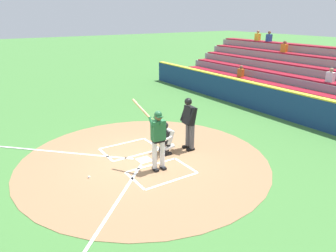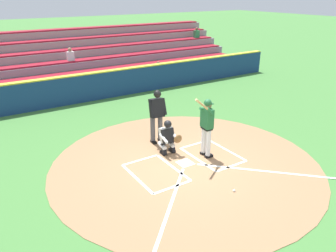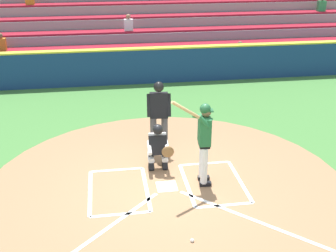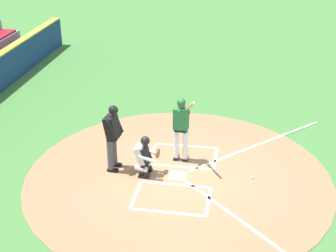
{
  "view_description": "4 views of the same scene",
  "coord_description": "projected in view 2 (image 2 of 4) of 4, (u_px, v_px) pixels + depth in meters",
  "views": [
    {
      "loc": [
        -8.31,
        4.49,
        4.51
      ],
      "look_at": [
        0.35,
        -1.15,
        0.86
      ],
      "focal_mm": 34.14,
      "sensor_mm": 36.0,
      "label": 1
    },
    {
      "loc": [
        5.23,
        7.16,
        4.84
      ],
      "look_at": [
        0.09,
        -0.82,
        0.96
      ],
      "focal_mm": 35.61,
      "sensor_mm": 36.0,
      "label": 2
    },
    {
      "loc": [
        1.21,
        8.15,
        5.02
      ],
      "look_at": [
        -0.19,
        -1.05,
        0.99
      ],
      "focal_mm": 46.91,
      "sensor_mm": 36.0,
      "label": 3
    },
    {
      "loc": [
        10.75,
        1.52,
        6.76
      ],
      "look_at": [
        -0.29,
        -0.32,
        1.29
      ],
      "focal_mm": 51.74,
      "sensor_mm": 36.0,
      "label": 4
    }
  ],
  "objects": [
    {
      "name": "bleacher_stand",
      "position": [
        67.0,
        65.0,
        18.45
      ],
      "size": [
        20.0,
        5.1,
        3.45
      ],
      "color": "gray",
      "rests_on": "ground"
    },
    {
      "name": "batter",
      "position": [
        207.0,
        124.0,
        10.04
      ],
      "size": [
        0.97,
        0.65,
        2.13
      ],
      "color": "white",
      "rests_on": "ground"
    },
    {
      "name": "dirt_circle",
      "position": [
        185.0,
        163.0,
        10.02
      ],
      "size": [
        8.0,
        8.0,
        0.01
      ],
      "primitive_type": "cylinder",
      "color": "#99704C",
      "rests_on": "ground"
    },
    {
      "name": "catcher",
      "position": [
        168.0,
        136.0,
        10.44
      ],
      "size": [
        0.59,
        0.62,
        1.13
      ],
      "color": "black",
      "rests_on": "ground"
    },
    {
      "name": "home_plate_and_chalk",
      "position": [
        203.0,
        176.0,
        9.34
      ],
      "size": [
        7.93,
        4.91,
        0.01
      ],
      "color": "white",
      "rests_on": "dirt_circle"
    },
    {
      "name": "ground_plane",
      "position": [
        185.0,
        163.0,
        10.03
      ],
      "size": [
        120.0,
        120.0,
        0.0
      ],
      "primitive_type": "plane",
      "color": "#427A38"
    },
    {
      "name": "baseball",
      "position": [
        234.0,
        191.0,
        8.6
      ],
      "size": [
        0.07,
        0.07,
        0.07
      ],
      "primitive_type": "sphere",
      "color": "white",
      "rests_on": "ground"
    },
    {
      "name": "plate_umpire",
      "position": [
        157.0,
        113.0,
        11.0
      ],
      "size": [
        0.6,
        0.45,
        1.86
      ],
      "color": "#4C4C51",
      "rests_on": "ground"
    },
    {
      "name": "backstop_wall",
      "position": [
        92.0,
        86.0,
        15.61
      ],
      "size": [
        22.0,
        0.36,
        1.31
      ],
      "color": "navy",
      "rests_on": "ground"
    }
  ]
}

